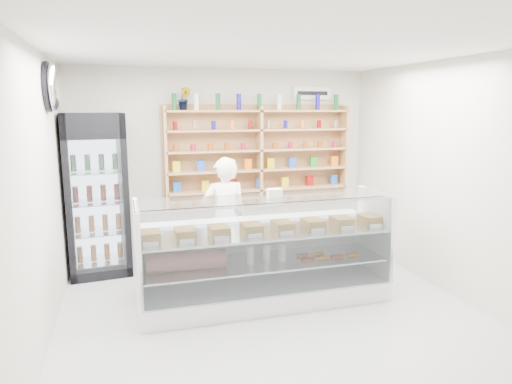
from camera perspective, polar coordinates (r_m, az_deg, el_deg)
name	(u,v)px	position (r m, az deg, el deg)	size (l,w,h in m)	color
room	(279,192)	(4.58, 2.88, 0.04)	(5.00, 5.00, 5.00)	#A9A9AD
display_counter	(265,273)	(5.36, 1.07, -10.07)	(2.87, 0.86, 1.25)	white
shop_worker	(225,219)	(5.92, -3.94, -3.40)	(0.59, 0.39, 1.62)	white
drinks_cooler	(96,194)	(6.46, -19.33, -0.29)	(0.85, 0.83, 2.16)	black
wall_shelving	(259,150)	(6.91, 0.40, 5.23)	(2.84, 0.28, 1.33)	#A37D4C
potted_plant	(184,98)	(6.65, -8.96, 11.48)	(0.18, 0.14, 0.32)	#1E6626
security_mirror	(53,87)	(5.49, -24.05, 11.91)	(0.15, 0.50, 0.50)	silver
wall_sign	(312,93)	(7.31, 7.03, 12.16)	(0.62, 0.03, 0.20)	white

